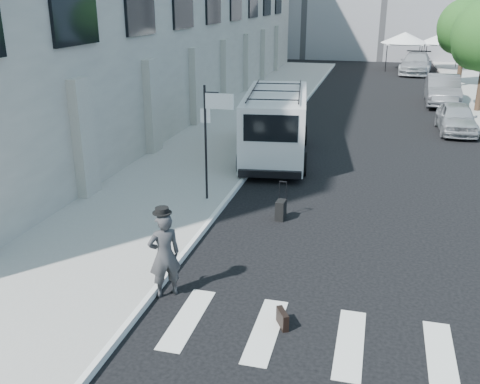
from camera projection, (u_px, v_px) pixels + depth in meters
The scene contains 13 objects.
ground at pixel (267, 258), 13.16m from camera, with size 120.00×120.00×0.00m, color black.
sidewalk_left at pixel (251, 115), 28.68m from camera, with size 4.50×48.00×0.15m, color gray.
sign_pole at pixel (213, 119), 15.72m from camera, with size 1.03×0.07×3.50m.
tree_far at pixel (464, 29), 36.49m from camera, with size 3.80×3.83×6.03m.
tent_left at pixel (405, 38), 45.79m from camera, with size 4.00×4.00×3.20m.
tent_right at pixel (444, 38), 45.49m from camera, with size 4.00×4.00×3.20m.
businessman at pixel (164, 255), 11.21m from camera, with size 0.70×0.46×1.91m, color #323235.
briefcase at pixel (282, 319), 10.38m from camera, with size 0.12×0.44×0.34m, color black.
suitcase at pixel (281, 210), 15.34m from camera, with size 0.27×0.41×1.11m.
cargo_van at pixel (276, 124), 21.03m from camera, with size 3.17×7.20×2.60m.
parked_car_a at pixel (456, 118), 25.08m from camera, with size 1.63×4.06×1.38m, color #9A9DA2.
parked_car_b at pixel (443, 90), 31.63m from camera, with size 1.81×5.18×1.71m, color #595B60.
parked_car_c at pixel (416, 63), 44.18m from camera, with size 2.39×5.88×1.71m, color #A3A7AB.
Camera 1 is at (2.33, -11.59, 6.06)m, focal length 40.00 mm.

